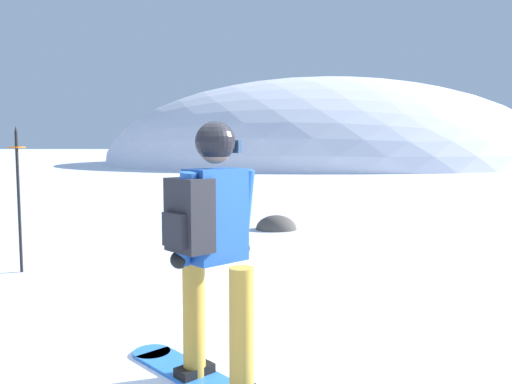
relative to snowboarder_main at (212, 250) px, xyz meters
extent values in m
ellipsoid|color=white|center=(5.53, 39.28, -0.92)|extent=(34.57, 31.12, 13.41)
cylinder|color=blue|center=(-0.51, 0.59, -0.91)|extent=(0.28, 0.28, 0.02)
cube|color=black|center=(-0.14, 0.19, -0.86)|extent=(0.28, 0.28, 0.06)
cylinder|color=#BC8E33|center=(-0.14, 0.19, -0.48)|extent=(0.15, 0.15, 0.82)
cylinder|color=#BC8E33|center=(0.19, -0.15, -0.48)|extent=(0.15, 0.15, 0.82)
cube|color=#1E4C9E|center=(0.02, 0.02, 0.22)|extent=(0.41, 0.41, 0.58)
cylinder|color=#1E4C9E|center=(-0.14, -0.14, 0.22)|extent=(0.19, 0.20, 0.57)
cylinder|color=#1E4C9E|center=(0.19, 0.18, 0.22)|extent=(0.19, 0.20, 0.57)
sphere|color=black|center=(-0.19, -0.12, -0.03)|extent=(0.11, 0.11, 0.11)
sphere|color=black|center=(0.18, 0.22, -0.03)|extent=(0.11, 0.11, 0.11)
cube|color=#232328|center=(-0.12, -0.12, 0.24)|extent=(0.32, 0.33, 0.44)
cube|color=#232328|center=(-0.19, -0.19, 0.16)|extent=(0.18, 0.19, 0.20)
sphere|color=#9E7051|center=(0.02, 0.02, 0.64)|extent=(0.21, 0.21, 0.21)
sphere|color=black|center=(0.02, 0.02, 0.67)|extent=(0.25, 0.25, 0.25)
cube|color=navy|center=(0.12, 0.11, 0.64)|extent=(0.14, 0.14, 0.08)
cylinder|color=black|center=(-2.64, 3.09, -0.06)|extent=(0.04, 0.04, 1.71)
cylinder|color=orange|center=(-2.64, 3.09, 0.61)|extent=(0.20, 0.20, 0.02)
cone|color=black|center=(-2.64, 3.09, 0.83)|extent=(0.04, 0.04, 0.08)
ellipsoid|color=#4C4742|center=(0.61, 6.30, -0.92)|extent=(0.76, 0.64, 0.53)
camera|label=1|loc=(0.30, -3.18, 0.66)|focal=36.52mm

